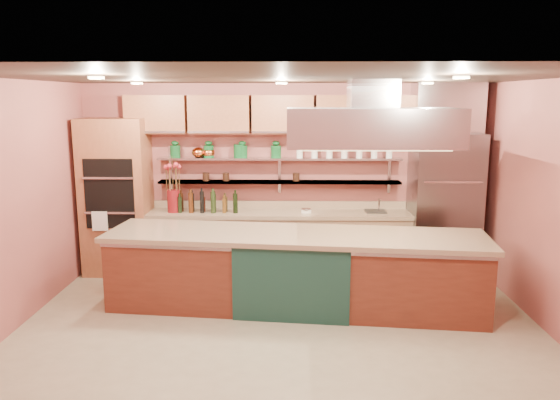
{
  "coord_description": "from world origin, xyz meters",
  "views": [
    {
      "loc": [
        0.12,
        -5.69,
        2.6
      ],
      "look_at": [
        -0.01,
        1.0,
        1.33
      ],
      "focal_mm": 35.0,
      "sensor_mm": 36.0,
      "label": 1
    }
  ],
  "objects_px": {
    "refrigerator": "(444,205)",
    "copper_kettle": "(198,152)",
    "island": "(295,270)",
    "green_canister": "(239,151)",
    "flower_vase": "(174,201)",
    "kitchen_scale": "(306,210)"
  },
  "relations": [
    {
      "from": "refrigerator",
      "to": "copper_kettle",
      "type": "relative_size",
      "value": 11.08
    },
    {
      "from": "copper_kettle",
      "to": "island",
      "type": "bearing_deg",
      "value": -47.31
    },
    {
      "from": "island",
      "to": "green_canister",
      "type": "height_order",
      "value": "green_canister"
    },
    {
      "from": "island",
      "to": "copper_kettle",
      "type": "xyz_separation_m",
      "value": [
        -1.43,
        1.55,
        1.31
      ]
    },
    {
      "from": "island",
      "to": "flower_vase",
      "type": "relative_size",
      "value": 13.81
    },
    {
      "from": "kitchen_scale",
      "to": "green_canister",
      "type": "xyz_separation_m",
      "value": [
        -0.99,
        0.22,
        0.84
      ]
    },
    {
      "from": "flower_vase",
      "to": "copper_kettle",
      "type": "relative_size",
      "value": 1.74
    },
    {
      "from": "refrigerator",
      "to": "island",
      "type": "height_order",
      "value": "refrigerator"
    },
    {
      "from": "refrigerator",
      "to": "green_canister",
      "type": "relative_size",
      "value": 10.74
    },
    {
      "from": "refrigerator",
      "to": "green_canister",
      "type": "height_order",
      "value": "refrigerator"
    },
    {
      "from": "refrigerator",
      "to": "green_canister",
      "type": "bearing_deg",
      "value": 175.61
    },
    {
      "from": "island",
      "to": "flower_vase",
      "type": "bearing_deg",
      "value": 149.22
    },
    {
      "from": "flower_vase",
      "to": "copper_kettle",
      "type": "distance_m",
      "value": 0.81
    },
    {
      "from": "island",
      "to": "flower_vase",
      "type": "distance_m",
      "value": 2.3
    },
    {
      "from": "island",
      "to": "kitchen_scale",
      "type": "relative_size",
      "value": 32.0
    },
    {
      "from": "copper_kettle",
      "to": "green_canister",
      "type": "bearing_deg",
      "value": 0.0
    },
    {
      "from": "kitchen_scale",
      "to": "copper_kettle",
      "type": "height_order",
      "value": "copper_kettle"
    },
    {
      "from": "refrigerator",
      "to": "green_canister",
      "type": "distance_m",
      "value": 3.1
    },
    {
      "from": "green_canister",
      "to": "flower_vase",
      "type": "bearing_deg",
      "value": -167.03
    },
    {
      "from": "refrigerator",
      "to": "copper_kettle",
      "type": "distance_m",
      "value": 3.69
    },
    {
      "from": "refrigerator",
      "to": "flower_vase",
      "type": "bearing_deg",
      "value": 179.86
    },
    {
      "from": "kitchen_scale",
      "to": "island",
      "type": "bearing_deg",
      "value": -103.88
    }
  ]
}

